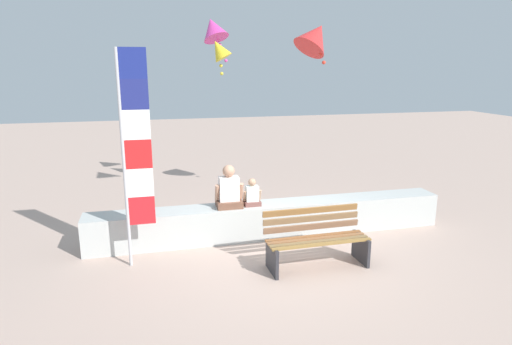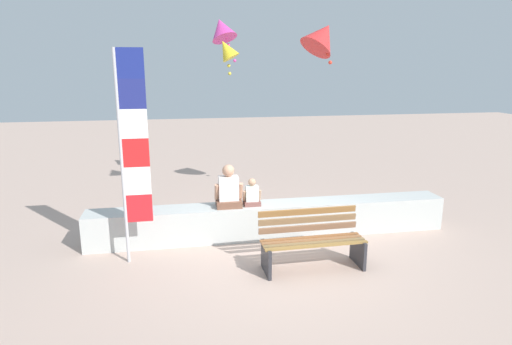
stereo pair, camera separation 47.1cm
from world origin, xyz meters
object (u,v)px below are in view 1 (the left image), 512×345
person_child (252,195)px  kite_red (315,37)px  flag_banner (133,147)px  park_bench (316,240)px  person_adult (229,191)px  kite_yellow (219,50)px  kite_magenta (213,29)px

person_child → kite_red: bearing=45.8°
kite_red → flag_banner: bearing=-146.2°
park_bench → flag_banner: bearing=165.8°
person_adult → flag_banner: bearing=-157.1°
kite_yellow → person_adult: bearing=-96.8°
park_bench → kite_red: (1.15, 3.26, 3.27)m
flag_banner → kite_red: 4.96m
kite_yellow → kite_magenta: bearing=96.1°
kite_red → kite_yellow: kite_red is taller
park_bench → kite_yellow: bearing=100.9°
park_bench → person_child: person_child is taller
person_child → kite_red: 3.92m
flag_banner → park_bench: bearing=-14.2°
person_adult → kite_yellow: size_ratio=0.89×
person_child → flag_banner: 2.35m
flag_banner → kite_red: bearing=33.8°
kite_red → kite_yellow: 2.16m
person_child → person_adult: bearing=-180.0°
person_adult → flag_banner: size_ratio=0.23×
park_bench → flag_banner: (-2.70, 0.68, 1.48)m
person_adult → kite_red: 4.06m
kite_yellow → kite_red: bearing=-24.7°
person_child → kite_magenta: bearing=92.4°
park_bench → kite_yellow: (-0.80, 4.15, 3.02)m
park_bench → kite_magenta: size_ratio=1.46×
kite_magenta → kite_yellow: bearing=-83.9°
park_bench → kite_red: kite_red is taller
person_adult → kite_magenta: size_ratio=0.69×
person_adult → person_child: size_ratio=1.53×
person_adult → flag_banner: flag_banner is taller
person_child → kite_red: size_ratio=0.44×
kite_red → park_bench: bearing=-109.4°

